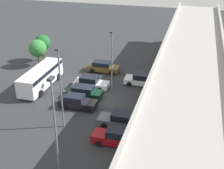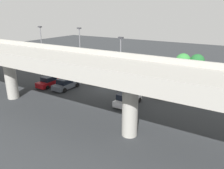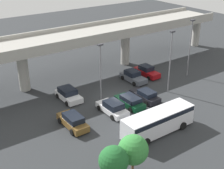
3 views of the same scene
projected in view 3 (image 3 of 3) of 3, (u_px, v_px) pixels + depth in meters
name	position (u px, v px, depth m)	size (l,w,h in m)	color
ground_plane	(119.00, 100.00, 41.26)	(114.34, 114.34, 0.00)	#2D3033
highway_overpass	(78.00, 40.00, 46.40)	(54.84, 6.95, 7.17)	#9E9B93
parked_car_0	(73.00, 121.00, 34.92)	(1.99, 4.67, 1.59)	brown
parked_car_1	(68.00, 94.00, 41.02)	(2.25, 4.32, 1.58)	silver
parked_car_2	(113.00, 108.00, 37.82)	(2.19, 4.58, 1.57)	silver
parked_car_3	(130.00, 101.00, 39.37)	(2.08, 4.34, 1.43)	#0C381E
parked_car_4	(145.00, 95.00, 40.85)	(2.04, 4.42, 1.49)	black
parked_car_5	(133.00, 77.00, 46.49)	(2.12, 4.46, 1.64)	#515660
parked_car_6	(147.00, 71.00, 48.38)	(1.97, 4.47, 1.62)	maroon
shuttle_bus	(158.00, 120.00, 33.61)	(8.68, 2.67, 2.53)	silver
lamp_post_near_aisle	(190.00, 44.00, 46.66)	(0.70, 0.35, 8.80)	slate
lamp_post_mid_lot	(101.00, 70.00, 38.51)	(0.70, 0.35, 7.95)	slate
lamp_post_by_overpass	(170.00, 58.00, 41.38)	(0.70, 0.35, 8.67)	slate
tree_front_left	(114.00, 161.00, 25.16)	(2.49, 2.49, 4.21)	brown
tree_front_centre	(133.00, 150.00, 26.71)	(2.68, 2.68, 4.16)	brown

